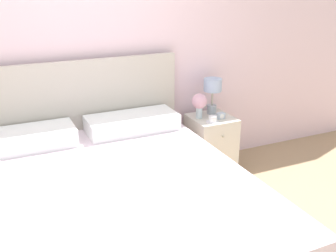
% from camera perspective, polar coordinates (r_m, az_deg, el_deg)
% --- Properties ---
extents(ground_plane, '(12.00, 12.00, 0.00)m').
position_cam_1_polar(ground_plane, '(3.86, -12.60, -8.28)').
color(ground_plane, tan).
extents(wall_back, '(8.00, 0.06, 2.60)m').
position_cam_1_polar(wall_back, '(3.50, -14.54, 11.24)').
color(wall_back, silver).
rests_on(wall_back, ground_plane).
extents(bed, '(1.92, 2.19, 1.18)m').
position_cam_1_polar(bed, '(2.84, -8.51, -12.14)').
color(bed, tan).
rests_on(bed, ground_plane).
extents(nightstand, '(0.41, 0.44, 0.56)m').
position_cam_1_polar(nightstand, '(3.96, 6.22, -2.57)').
color(nightstand, silver).
rests_on(nightstand, ground_plane).
extents(table_lamp, '(0.18, 0.18, 0.36)m').
position_cam_1_polar(table_lamp, '(3.88, 6.48, 5.34)').
color(table_lamp, '#A8B2BC').
rests_on(table_lamp, nightstand).
extents(flower_vase, '(0.15, 0.15, 0.24)m').
position_cam_1_polar(flower_vase, '(3.77, 4.62, 3.41)').
color(flower_vase, silver).
rests_on(flower_vase, nightstand).
extents(teacup, '(0.12, 0.12, 0.06)m').
position_cam_1_polar(teacup, '(3.71, 6.49, 0.94)').
color(teacup, white).
rests_on(teacup, nightstand).
extents(alarm_clock, '(0.08, 0.05, 0.06)m').
position_cam_1_polar(alarm_clock, '(3.82, 7.66, 1.49)').
color(alarm_clock, silver).
rests_on(alarm_clock, nightstand).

